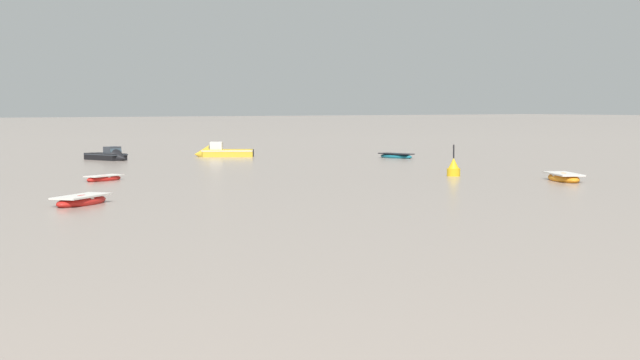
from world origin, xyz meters
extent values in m
ellipsoid|color=orange|center=(33.56, 41.97, 0.16)|extent=(3.48, 4.58, 0.70)
cube|color=silver|center=(33.56, 41.97, 0.45)|extent=(3.28, 4.26, 0.09)
cube|color=silver|center=(33.56, 41.97, 0.35)|extent=(1.32, 0.91, 0.07)
cube|color=black|center=(20.27, 82.75, 0.20)|extent=(2.59, 4.26, 0.78)
cone|color=black|center=(20.79, 80.73, 0.20)|extent=(1.83, 1.59, 1.57)
cube|color=#33383F|center=(20.28, 82.70, 0.49)|extent=(2.64, 4.36, 0.09)
cube|color=#33383F|center=(20.51, 81.83, 0.89)|extent=(1.44, 1.23, 0.61)
cube|color=#384751|center=(20.63, 81.37, 0.93)|extent=(1.20, 0.50, 0.48)
cube|color=black|center=(19.79, 84.63, 0.31)|extent=(0.36, 0.31, 0.56)
ellipsoid|color=#197084|center=(43.35, 70.95, 0.13)|extent=(1.75, 3.88, 0.59)
cube|color=black|center=(43.35, 70.95, 0.38)|extent=(1.68, 3.58, 0.08)
cube|color=black|center=(43.35, 70.95, 0.30)|extent=(1.17, 0.38, 0.06)
ellipsoid|color=red|center=(9.80, 58.84, 0.11)|extent=(3.18, 2.26, 0.48)
cube|color=silver|center=(9.80, 58.84, 0.31)|extent=(2.96, 2.14, 0.06)
cube|color=silver|center=(9.80, 58.84, 0.24)|extent=(0.58, 0.92, 0.05)
cube|color=gold|center=(31.99, 81.69, 0.23)|extent=(4.90, 4.10, 0.90)
cone|color=gold|center=(29.97, 83.00, 0.23)|extent=(2.19, 2.30, 1.81)
cube|color=silver|center=(31.95, 81.72, 0.57)|extent=(5.01, 4.19, 0.10)
cube|color=silver|center=(31.07, 82.29, 1.03)|extent=(1.71, 1.80, 0.70)
cube|color=#384751|center=(30.61, 82.59, 1.08)|extent=(0.96, 1.29, 0.56)
cube|color=black|center=(33.88, 80.47, 0.36)|extent=(0.43, 0.46, 0.64)
ellipsoid|color=red|center=(2.31, 44.16, 0.14)|extent=(4.00, 3.48, 0.63)
cube|color=silver|center=(2.31, 44.16, 0.41)|extent=(3.73, 3.27, 0.08)
cube|color=silver|center=(2.31, 44.16, 0.31)|extent=(0.94, 1.13, 0.06)
cylinder|color=gold|center=(30.95, 49.40, 0.17)|extent=(0.90, 0.90, 0.70)
cone|color=gold|center=(30.95, 49.40, 0.87)|extent=(0.72, 0.72, 0.70)
cylinder|color=black|center=(30.95, 49.40, 1.67)|extent=(0.10, 0.10, 0.90)
camera|label=1|loc=(-17.48, -4.49, 4.79)|focal=59.96mm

